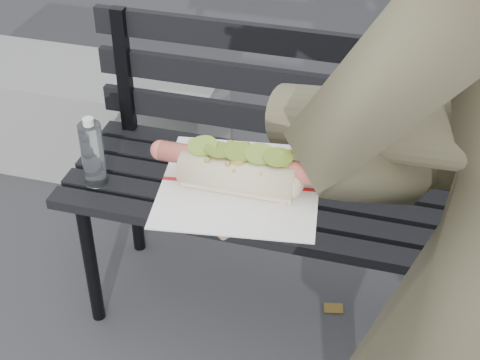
{
  "coord_description": "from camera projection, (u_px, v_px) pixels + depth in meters",
  "views": [
    {
      "loc": [
        0.22,
        -0.66,
        1.71
      ],
      "look_at": [
        0.03,
        0.02,
        1.19
      ],
      "focal_mm": 55.0,
      "sensor_mm": 36.0,
      "label": 1
    }
  ],
  "objects": [
    {
      "name": "park_bench",
      "position": [
        330.0,
        171.0,
        2.04
      ],
      "size": [
        1.5,
        0.44,
        0.88
      ],
      "color": "black",
      "rests_on": "ground"
    },
    {
      "name": "concrete_block",
      "position": [
        71.0,
        114.0,
        2.91
      ],
      "size": [
        1.2,
        0.4,
        0.4
      ],
      "primitive_type": "cube",
      "color": "slate",
      "rests_on": "ground"
    },
    {
      "name": "held_hotdog",
      "position": [
        406.0,
        147.0,
        0.88
      ],
      "size": [
        0.62,
        0.32,
        0.2
      ],
      "color": "brown"
    }
  ]
}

